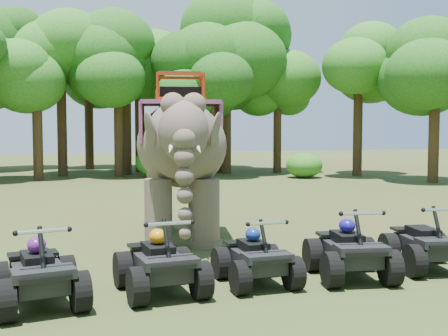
{
  "coord_description": "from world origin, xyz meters",
  "views": [
    {
      "loc": [
        -3.9,
        -11.33,
        2.82
      ],
      "look_at": [
        0.0,
        1.2,
        1.9
      ],
      "focal_mm": 45.0,
      "sensor_mm": 36.0,
      "label": 1
    }
  ],
  "objects_px": {
    "atv_1": "(160,254)",
    "atv_3": "(350,242)",
    "atv_0": "(38,264)",
    "elephant": "(181,155)",
    "atv_2": "(256,250)",
    "atv_4": "(427,236)"
  },
  "relations": [
    {
      "from": "atv_0",
      "to": "elephant",
      "type": "bearing_deg",
      "value": 45.68
    },
    {
      "from": "atv_2",
      "to": "atv_3",
      "type": "bearing_deg",
      "value": -5.22
    },
    {
      "from": "elephant",
      "to": "atv_4",
      "type": "distance_m",
      "value": 6.24
    },
    {
      "from": "atv_1",
      "to": "atv_0",
      "type": "bearing_deg",
      "value": 179.45
    },
    {
      "from": "atv_1",
      "to": "atv_4",
      "type": "distance_m",
      "value": 5.41
    },
    {
      "from": "elephant",
      "to": "atv_3",
      "type": "height_order",
      "value": "elephant"
    },
    {
      "from": "elephant",
      "to": "atv_4",
      "type": "relative_size",
      "value": 2.85
    },
    {
      "from": "atv_3",
      "to": "atv_0",
      "type": "bearing_deg",
      "value": -170.04
    },
    {
      "from": "elephant",
      "to": "atv_2",
      "type": "bearing_deg",
      "value": -74.5
    },
    {
      "from": "elephant",
      "to": "atv_1",
      "type": "xyz_separation_m",
      "value": [
        -1.41,
        -4.58,
        -1.48
      ]
    },
    {
      "from": "elephant",
      "to": "atv_3",
      "type": "distance_m",
      "value": 5.38
    },
    {
      "from": "elephant",
      "to": "atv_3",
      "type": "relative_size",
      "value": 2.77
    },
    {
      "from": "atv_1",
      "to": "atv_2",
      "type": "xyz_separation_m",
      "value": [
        1.76,
        0.03,
        -0.05
      ]
    },
    {
      "from": "atv_1",
      "to": "atv_4",
      "type": "bearing_deg",
      "value": -3.87
    },
    {
      "from": "elephant",
      "to": "atv_0",
      "type": "distance_m",
      "value": 5.99
    },
    {
      "from": "atv_3",
      "to": "atv_4",
      "type": "height_order",
      "value": "atv_3"
    },
    {
      "from": "elephant",
      "to": "atv_2",
      "type": "height_order",
      "value": "elephant"
    },
    {
      "from": "atv_4",
      "to": "atv_0",
      "type": "bearing_deg",
      "value": -168.85
    },
    {
      "from": "atv_1",
      "to": "atv_2",
      "type": "relative_size",
      "value": 1.08
    },
    {
      "from": "atv_1",
      "to": "atv_2",
      "type": "distance_m",
      "value": 1.76
    },
    {
      "from": "elephant",
      "to": "atv_1",
      "type": "relative_size",
      "value": 2.83
    },
    {
      "from": "atv_1",
      "to": "atv_3",
      "type": "xyz_separation_m",
      "value": [
        3.59,
        -0.11,
        0.01
      ]
    }
  ]
}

